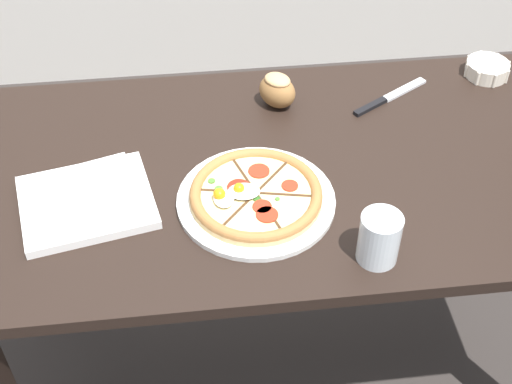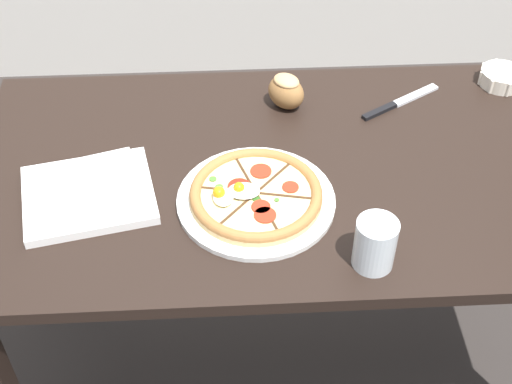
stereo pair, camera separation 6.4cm
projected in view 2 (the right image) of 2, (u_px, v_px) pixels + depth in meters
The scene contains 8 objects.
ground_plane at pixel (290, 367), 2.06m from camera, with size 12.00×12.00×0.00m, color #2D2826.
dining_table at pixel (299, 205), 1.61m from camera, with size 1.41×0.73×0.78m.
pizza at pixel (256, 196), 1.43m from camera, with size 0.32×0.32×0.05m.
ramekin_bowl at pixel (502, 77), 1.73m from camera, with size 0.11×0.11×0.04m.
napkin_folded at pixel (88, 193), 1.44m from camera, with size 0.30×0.27×0.04m.
bread_piece_mid at pixel (286, 91), 1.65m from camera, with size 0.11×0.11×0.08m.
knife_main at pixel (400, 102), 1.69m from camera, with size 0.21×0.13×0.01m.
water_glass at pixel (375, 246), 1.30m from camera, with size 0.08×0.08×0.10m.
Camera 2 is at (-0.16, -1.13, 1.79)m, focal length 50.00 mm.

